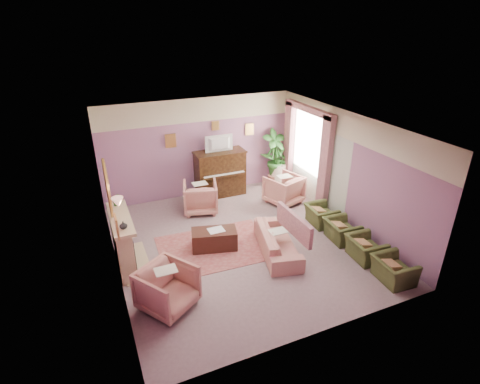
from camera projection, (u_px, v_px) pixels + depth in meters
name	position (u px, v px, depth m)	size (l,w,h in m)	color
floor	(241.00, 243.00, 8.68)	(5.50, 6.00, 0.01)	gray
ceiling	(242.00, 125.00, 7.50)	(5.50, 6.00, 0.01)	beige
wall_back	(199.00, 148.00, 10.58)	(5.50, 0.02, 2.80)	slate
wall_front	(322.00, 264.00, 5.60)	(5.50, 0.02, 2.80)	slate
wall_left	(109.00, 212.00, 7.10)	(0.02, 6.00, 2.80)	slate
wall_right	(345.00, 170.00, 9.08)	(0.02, 6.00, 2.80)	slate
picture_rail_band	(197.00, 110.00, 10.12)	(5.50, 0.01, 0.65)	beige
stripe_panel	(313.00, 165.00, 10.30)	(0.01, 3.00, 2.15)	beige
fireplace_surround	(122.00, 243.00, 7.68)	(0.30, 1.40, 1.10)	#CBB486
fireplace_inset	(128.00, 248.00, 7.78)	(0.18, 0.72, 0.68)	black
fire_ember	(131.00, 255.00, 7.87)	(0.06, 0.54, 0.10)	orange
mantel_shelf	(120.00, 218.00, 7.45)	(0.40, 1.55, 0.07)	#CBB486
hearth	(135.00, 262.00, 7.98)	(0.55, 1.50, 0.02)	#CBB486
mirror_frame	(108.00, 189.00, 7.11)	(0.04, 0.72, 1.20)	#E0B053
mirror_glass	(109.00, 188.00, 7.12)	(0.01, 0.60, 1.06)	silver
sconce_shade	(118.00, 202.00, 6.19)	(0.20, 0.20, 0.16)	#F0AB8E
piano	(220.00, 174.00, 10.81)	(1.40, 0.60, 1.30)	black
piano_keyshelf	(224.00, 176.00, 10.49)	(1.30, 0.12, 0.06)	black
piano_keys	(224.00, 174.00, 10.48)	(1.20, 0.08, 0.02)	silver
piano_top	(220.00, 152.00, 10.53)	(1.45, 0.65, 0.04)	black
television	(220.00, 143.00, 10.37)	(0.80, 0.12, 0.48)	black
print_back_left	(171.00, 141.00, 10.12)	(0.30, 0.03, 0.38)	#E0B053
print_back_right	(249.00, 129.00, 10.95)	(0.26, 0.03, 0.34)	#E0B053
print_back_mid	(215.00, 126.00, 10.47)	(0.22, 0.03, 0.26)	#E0B053
print_left_wall	(117.00, 227.00, 5.98)	(0.03, 0.28, 0.36)	#E0B053
window_blind	(309.00, 140.00, 10.23)	(0.03, 1.40, 1.80)	silver
curtain_left	(325.00, 166.00, 9.60)	(0.16, 0.34, 2.60)	#985F67
curtain_right	(289.00, 145.00, 11.13)	(0.16, 0.34, 2.60)	#985F67
pelmet	(309.00, 109.00, 9.83)	(0.16, 2.20, 0.16)	#985F67
mantel_plant	(116.00, 200.00, 7.84)	(0.16, 0.16, 0.28)	#296826
mantel_vase	(123.00, 225.00, 6.99)	(0.16, 0.16, 0.16)	beige
area_rug	(215.00, 247.00, 8.52)	(2.50, 1.80, 0.01)	#9A4D4B
coffee_table	(214.00, 239.00, 8.42)	(1.00, 0.50, 0.45)	#381C14
table_paper	(216.00, 230.00, 8.34)	(0.35, 0.28, 0.01)	silver
sofa	(278.00, 237.00, 8.23)	(0.61, 1.83, 0.74)	tan
sofa_throw	(294.00, 224.00, 8.28)	(0.09, 1.38, 0.51)	#985F67
floral_armchair_left	(200.00, 196.00, 9.95)	(0.87, 0.87, 0.90)	tan
floral_armchair_right	(284.00, 188.00, 10.40)	(0.87, 0.87, 0.90)	tan
floral_armchair_front	(167.00, 286.00, 6.59)	(0.87, 0.87, 0.90)	tan
olive_chair_a	(394.00, 267.00, 7.32)	(0.53, 0.76, 0.66)	#424C23
olive_chair_b	(366.00, 245.00, 8.00)	(0.53, 0.76, 0.66)	#424C23
olive_chair_c	(342.00, 227.00, 8.68)	(0.53, 0.76, 0.66)	#424C23
olive_chair_d	(321.00, 212.00, 9.36)	(0.53, 0.76, 0.66)	#424C23
side_table	(278.00, 174.00, 11.58)	(0.52, 0.52, 0.70)	silver
side_plant_big	(279.00, 158.00, 11.36)	(0.30, 0.30, 0.34)	#296826
side_plant_small	(284.00, 160.00, 11.34)	(0.16, 0.16, 0.28)	#296826
palm_pot	(273.00, 180.00, 11.60)	(0.34, 0.34, 0.34)	#A05F4C
palm_plant	(274.00, 153.00, 11.22)	(0.76, 0.76, 1.44)	#296826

